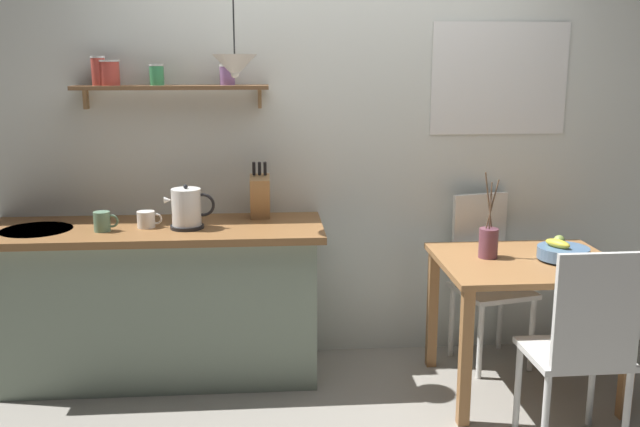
# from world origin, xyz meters

# --- Properties ---
(ground_plane) EXTENTS (14.00, 14.00, 0.00)m
(ground_plane) POSITION_xyz_m (0.00, 0.00, 0.00)
(ground_plane) COLOR gray
(back_wall) EXTENTS (6.80, 0.11, 2.70)m
(back_wall) POSITION_xyz_m (0.20, 0.65, 1.35)
(back_wall) COLOR silver
(back_wall) RESTS_ON ground_plane
(kitchen_counter) EXTENTS (1.83, 0.63, 0.88)m
(kitchen_counter) POSITION_xyz_m (-1.00, 0.32, 0.45)
(kitchen_counter) COLOR gray
(kitchen_counter) RESTS_ON ground_plane
(wall_shelf) EXTENTS (1.06, 0.20, 0.29)m
(wall_shelf) POSITION_xyz_m (-0.98, 0.49, 1.65)
(wall_shelf) COLOR brown
(dining_table) EXTENTS (0.93, 0.79, 0.74)m
(dining_table) POSITION_xyz_m (0.98, -0.01, 0.62)
(dining_table) COLOR #9E6B3D
(dining_table) RESTS_ON ground_plane
(dining_chair_near) EXTENTS (0.44, 0.40, 0.98)m
(dining_chair_near) POSITION_xyz_m (1.00, -0.66, 0.54)
(dining_chair_near) COLOR silver
(dining_chair_near) RESTS_ON ground_plane
(dining_chair_far) EXTENTS (0.48, 0.47, 0.99)m
(dining_chair_far) POSITION_xyz_m (0.90, 0.42, 0.54)
(dining_chair_far) COLOR white
(dining_chair_far) RESTS_ON ground_plane
(fruit_bowl) EXTENTS (0.27, 0.27, 0.12)m
(fruit_bowl) POSITION_xyz_m (1.15, -0.04, 0.79)
(fruit_bowl) COLOR #51759E
(fruit_bowl) RESTS_ON dining_table
(twig_vase) EXTENTS (0.10, 0.10, 0.46)m
(twig_vase) POSITION_xyz_m (0.78, 0.05, 0.82)
(twig_vase) COLOR brown
(twig_vase) RESTS_ON dining_table
(electric_kettle) EXTENTS (0.27, 0.18, 0.24)m
(electric_kettle) POSITION_xyz_m (-0.81, 0.25, 0.99)
(electric_kettle) COLOR black
(electric_kettle) RESTS_ON kitchen_counter
(knife_block) EXTENTS (0.11, 0.16, 0.33)m
(knife_block) POSITION_xyz_m (-0.43, 0.45, 1.01)
(knife_block) COLOR tan
(knife_block) RESTS_ON kitchen_counter
(coffee_mug_by_sink) EXTENTS (0.13, 0.09, 0.11)m
(coffee_mug_by_sink) POSITION_xyz_m (-1.25, 0.21, 0.94)
(coffee_mug_by_sink) COLOR slate
(coffee_mug_by_sink) RESTS_ON kitchen_counter
(coffee_mug_spare) EXTENTS (0.13, 0.10, 0.09)m
(coffee_mug_spare) POSITION_xyz_m (-1.04, 0.28, 0.93)
(coffee_mug_spare) COLOR white
(coffee_mug_spare) RESTS_ON kitchen_counter
(pendant_lamp) EXTENTS (0.23, 0.23, 0.43)m
(pendant_lamp) POSITION_xyz_m (-0.54, 0.19, 1.74)
(pendant_lamp) COLOR black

